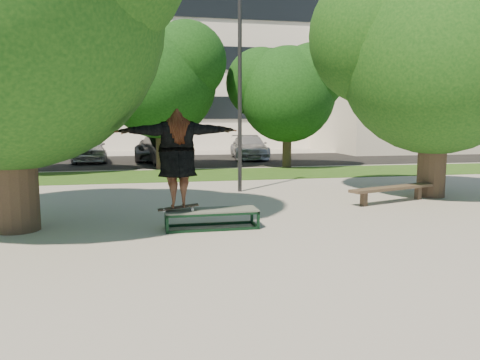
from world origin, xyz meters
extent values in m
plane|color=gray|center=(0.00, 0.00, 0.00)|extent=(120.00, 120.00, 0.00)
cube|color=#1D3F12|center=(1.00, 9.50, 0.01)|extent=(30.00, 4.00, 0.02)
cube|color=black|center=(0.00, 16.00, 0.01)|extent=(40.00, 8.00, 0.01)
cylinder|color=#38281E|center=(-4.20, 1.00, 1.60)|extent=(0.84, 0.84, 3.20)
sphere|color=#103D10|center=(-4.20, 1.00, 4.07)|extent=(5.80, 5.80, 5.80)
cylinder|color=#38281E|center=(6.00, 3.00, 1.50)|extent=(0.76, 0.76, 3.00)
sphere|color=#103D10|center=(6.00, 3.00, 3.78)|extent=(5.20, 5.20, 5.20)
sphere|color=#103D10|center=(4.70, 3.78, 4.43)|extent=(3.90, 3.90, 3.90)
cylinder|color=#38281E|center=(-6.50, 11.00, 1.40)|extent=(0.44, 0.44, 2.80)
sphere|color=black|center=(-6.50, 11.00, 3.46)|extent=(4.40, 4.40, 4.40)
sphere|color=black|center=(-5.51, 10.56, 4.23)|extent=(3.08, 3.08, 3.08)
cylinder|color=#38281E|center=(-1.00, 12.00, 1.50)|extent=(0.50, 0.50, 3.00)
sphere|color=black|center=(-1.00, 12.00, 3.72)|extent=(4.80, 4.80, 4.80)
sphere|color=black|center=(-2.20, 12.72, 4.32)|extent=(3.60, 3.60, 3.60)
sphere|color=black|center=(0.08, 11.52, 4.56)|extent=(3.36, 3.36, 3.36)
cylinder|color=#38281E|center=(4.50, 11.50, 1.30)|extent=(0.40, 0.40, 2.60)
sphere|color=black|center=(4.50, 11.50, 3.23)|extent=(4.20, 4.20, 4.20)
sphere|color=black|center=(3.45, 12.13, 3.75)|extent=(3.15, 3.15, 3.15)
sphere|color=black|center=(5.45, 11.08, 3.96)|extent=(2.94, 2.94, 2.94)
cylinder|color=#2D2D30|center=(1.00, 5.00, 3.00)|extent=(0.12, 0.12, 6.00)
cube|color=silver|center=(-2.00, 32.00, 8.00)|extent=(30.00, 14.00, 16.00)
cube|color=black|center=(-2.00, 24.94, 3.00)|extent=(27.60, 0.12, 1.60)
cube|color=black|center=(-2.00, 24.94, 6.50)|extent=(27.60, 0.12, 1.60)
cube|color=black|center=(-2.00, 24.94, 10.00)|extent=(27.60, 0.12, 1.60)
cube|color=beige|center=(18.00, 22.00, 4.00)|extent=(15.00, 10.00, 8.00)
cube|color=#475147|center=(-0.52, 0.42, 0.36)|extent=(1.80, 0.60, 0.03)
cylinder|color=white|center=(-1.44, 0.34, 0.40)|extent=(0.06, 0.03, 0.06)
cylinder|color=white|center=(-1.44, 0.50, 0.40)|extent=(0.06, 0.03, 0.06)
cylinder|color=white|center=(-0.90, 0.34, 0.40)|extent=(0.06, 0.03, 0.06)
cylinder|color=white|center=(-0.90, 0.50, 0.40)|extent=(0.06, 0.03, 0.06)
cube|color=black|center=(-1.17, 0.42, 0.44)|extent=(0.78, 0.20, 0.10)
imported|color=brown|center=(-1.17, 0.42, 1.39)|extent=(2.34, 0.75, 1.87)
cube|color=#493B2C|center=(3.52, 2.04, 0.18)|extent=(0.17, 0.17, 0.36)
cube|color=#493B2C|center=(5.40, 2.65, 0.18)|extent=(0.17, 0.17, 0.36)
cube|color=#493B2C|center=(4.46, 2.34, 0.38)|extent=(2.68, 1.18, 0.07)
imported|color=silver|center=(-4.57, 16.31, 0.71)|extent=(2.32, 4.40, 1.43)
imported|color=black|center=(-0.82, 14.38, 0.67)|extent=(2.07, 4.25, 1.34)
imported|color=#545559|center=(-0.97, 16.50, 0.68)|extent=(2.56, 5.03, 1.36)
imported|color=#BBBAC0|center=(3.90, 16.44, 0.65)|extent=(2.27, 4.65, 1.30)
camera|label=1|loc=(-1.81, -8.50, 2.10)|focal=35.00mm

